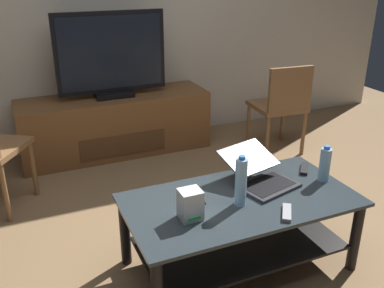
{
  "coord_description": "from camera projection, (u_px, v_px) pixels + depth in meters",
  "views": [
    {
      "loc": [
        -0.94,
        -1.96,
        1.66
      ],
      "look_at": [
        0.05,
        0.34,
        0.61
      ],
      "focal_mm": 39.92,
      "sensor_mm": 36.0,
      "label": 1
    }
  ],
  "objects": [
    {
      "name": "cell_phone",
      "position": [
        196.0,
        198.0,
        2.37
      ],
      "size": [
        0.08,
        0.15,
        0.01
      ],
      "primitive_type": "cube",
      "rotation": [
        0.0,
        0.0,
        -0.1
      ],
      "color": "black",
      "rests_on": "coffee_table"
    },
    {
      "name": "media_cabinet",
      "position": [
        116.0,
        124.0,
        4.01
      ],
      "size": [
        1.73,
        0.52,
        0.55
      ],
      "color": "brown",
      "rests_on": "ground"
    },
    {
      "name": "television",
      "position": [
        111.0,
        57.0,
        3.74
      ],
      "size": [
        0.97,
        0.2,
        0.75
      ],
      "color": "black",
      "rests_on": "media_cabinet"
    },
    {
      "name": "router_box",
      "position": [
        190.0,
        204.0,
        2.17
      ],
      "size": [
        0.11,
        0.11,
        0.16
      ],
      "color": "white",
      "rests_on": "coffee_table"
    },
    {
      "name": "dining_chair",
      "position": [
        282.0,
        104.0,
        3.9
      ],
      "size": [
        0.47,
        0.47,
        0.85
      ],
      "color": "brown",
      "rests_on": "ground"
    },
    {
      "name": "soundbar_remote",
      "position": [
        304.0,
        169.0,
        2.7
      ],
      "size": [
        0.14,
        0.15,
        0.02
      ],
      "primitive_type": "cube",
      "rotation": [
        0.0,
        0.0,
        -0.69
      ],
      "color": "black",
      "rests_on": "coffee_table"
    },
    {
      "name": "coffee_table",
      "position": [
        240.0,
        220.0,
        2.43
      ],
      "size": [
        1.3,
        0.68,
        0.46
      ],
      "color": "#2D383D",
      "rests_on": "ground"
    },
    {
      "name": "ground_plane",
      "position": [
        206.0,
        255.0,
        2.64
      ],
      "size": [
        7.68,
        7.68,
        0.0
      ],
      "primitive_type": "plane",
      "color": "olive"
    },
    {
      "name": "water_bottle_near",
      "position": [
        241.0,
        182.0,
        2.27
      ],
      "size": [
        0.06,
        0.06,
        0.29
      ],
      "color": "#99C6E5",
      "rests_on": "coffee_table"
    },
    {
      "name": "tv_remote",
      "position": [
        287.0,
        213.0,
        2.23
      ],
      "size": [
        0.13,
        0.16,
        0.02
      ],
      "primitive_type": "cube",
      "rotation": [
        0.0,
        0.0,
        -0.62
      ],
      "color": "#99999E",
      "rests_on": "coffee_table"
    },
    {
      "name": "laptop",
      "position": [
        260.0,
        174.0,
        2.53
      ],
      "size": [
        0.42,
        0.47,
        0.18
      ],
      "color": "#333338",
      "rests_on": "coffee_table"
    },
    {
      "name": "water_bottle_far",
      "position": [
        325.0,
        164.0,
        2.54
      ],
      "size": [
        0.07,
        0.07,
        0.23
      ],
      "color": "#99C6E5",
      "rests_on": "coffee_table"
    }
  ]
}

